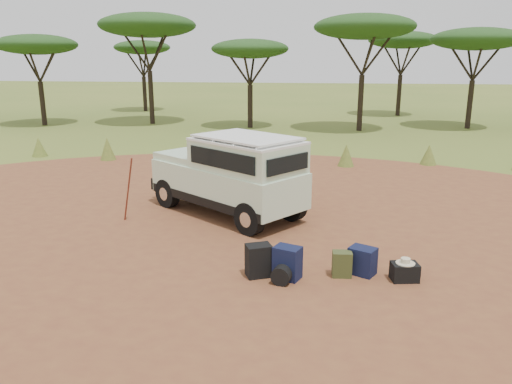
# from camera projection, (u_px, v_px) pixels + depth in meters

# --- Properties ---
(ground) EXTENTS (140.00, 140.00, 0.00)m
(ground) POSITION_uv_depth(u_px,v_px,m) (213.00, 246.00, 10.40)
(ground) COLOR #536825
(ground) RESTS_ON ground
(dirt_clearing) EXTENTS (23.00, 23.00, 0.01)m
(dirt_clearing) POSITION_uv_depth(u_px,v_px,m) (213.00, 246.00, 10.40)
(dirt_clearing) COLOR brown
(dirt_clearing) RESTS_ON ground
(grass_fringe) EXTENTS (36.60, 1.60, 0.90)m
(grass_fringe) POSITION_uv_depth(u_px,v_px,m) (267.00, 152.00, 18.57)
(grass_fringe) COLOR #536825
(grass_fringe) RESTS_ON ground
(acacia_treeline) EXTENTS (46.70, 13.20, 6.26)m
(acacia_treeline) POSITION_uv_depth(u_px,v_px,m) (303.00, 38.00, 27.97)
(acacia_treeline) COLOR black
(acacia_treeline) RESTS_ON ground
(safari_vehicle) EXTENTS (4.31, 3.79, 2.04)m
(safari_vehicle) POSITION_uv_depth(u_px,v_px,m) (231.00, 176.00, 12.22)
(safari_vehicle) COLOR silver
(safari_vehicle) RESTS_ON ground
(walking_staff) EXTENTS (0.39, 0.20, 1.57)m
(walking_staff) POSITION_uv_depth(u_px,v_px,m) (128.00, 190.00, 11.75)
(walking_staff) COLOR maroon
(walking_staff) RESTS_ON ground
(backpack_black) EXTENTS (0.53, 0.47, 0.60)m
(backpack_black) POSITION_uv_depth(u_px,v_px,m) (259.00, 261.00, 8.88)
(backpack_black) COLOR black
(backpack_black) RESTS_ON ground
(backpack_navy) EXTENTS (0.54, 0.47, 0.60)m
(backpack_navy) POSITION_uv_depth(u_px,v_px,m) (287.00, 263.00, 8.78)
(backpack_navy) COLOR #111836
(backpack_navy) RESTS_ON ground
(backpack_olive) EXTENTS (0.36, 0.27, 0.47)m
(backpack_olive) POSITION_uv_depth(u_px,v_px,m) (342.00, 264.00, 8.88)
(backpack_olive) COLOR #3F4721
(backpack_olive) RESTS_ON ground
(duffel_navy) EXTENTS (0.56, 0.51, 0.51)m
(duffel_navy) POSITION_uv_depth(u_px,v_px,m) (362.00, 261.00, 8.97)
(duffel_navy) COLOR #111836
(duffel_navy) RESTS_ON ground
(hard_case) EXTENTS (0.51, 0.40, 0.32)m
(hard_case) POSITION_uv_depth(u_px,v_px,m) (405.00, 272.00, 8.74)
(hard_case) COLOR black
(hard_case) RESTS_ON ground
(stuff_sack) EXTENTS (0.40, 0.40, 0.34)m
(stuff_sack) POSITION_uv_depth(u_px,v_px,m) (283.00, 274.00, 8.64)
(stuff_sack) COLOR black
(stuff_sack) RESTS_ON ground
(safari_hat) EXTENTS (0.33, 0.33, 0.10)m
(safari_hat) POSITION_uv_depth(u_px,v_px,m) (405.00, 262.00, 8.68)
(safari_hat) COLOR beige
(safari_hat) RESTS_ON hard_case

